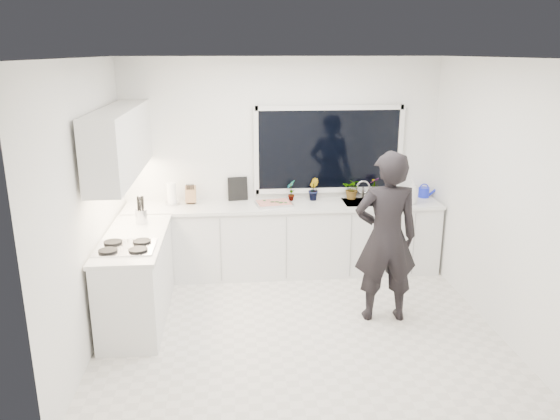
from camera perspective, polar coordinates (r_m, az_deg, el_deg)
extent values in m
cube|color=beige|center=(5.83, 1.85, -12.10)|extent=(4.00, 3.50, 0.02)
cube|color=white|center=(7.02, 0.19, 4.70)|extent=(4.00, 0.02, 2.70)
cube|color=white|center=(5.45, -19.49, 0.34)|extent=(0.02, 3.50, 2.70)
cube|color=white|center=(5.91, 21.71, 1.31)|extent=(0.02, 3.50, 2.70)
cube|color=white|center=(5.13, 2.13, 15.73)|extent=(4.00, 3.50, 0.02)
cube|color=black|center=(7.03, 5.12, 6.32)|extent=(1.80, 0.02, 1.00)
cube|color=white|center=(6.96, 0.42, -3.17)|extent=(3.92, 0.58, 0.88)
cube|color=white|center=(6.00, -14.71, -7.04)|extent=(0.58, 1.60, 0.88)
cube|color=silver|center=(6.81, 0.44, 0.46)|extent=(3.94, 0.62, 0.04)
cube|color=silver|center=(5.83, -15.04, -2.88)|extent=(0.62, 1.60, 0.04)
cube|color=white|center=(5.96, -16.31, 6.87)|extent=(0.34, 2.10, 0.70)
cube|color=silver|center=(7.01, 9.00, 0.45)|extent=(0.58, 0.42, 0.14)
cylinder|color=silver|center=(7.16, 8.67, 2.12)|extent=(0.03, 0.03, 0.22)
cube|color=black|center=(5.50, -15.85, -3.73)|extent=(0.56, 0.48, 0.03)
imported|color=black|center=(5.74, 11.01, -2.83)|extent=(0.68, 0.46, 1.82)
cube|color=silver|center=(6.77, -0.64, 0.67)|extent=(0.48, 0.39, 0.03)
cube|color=red|center=(6.77, -0.64, 0.81)|extent=(0.44, 0.34, 0.01)
cylinder|color=#1625D5|center=(7.36, 14.79, 1.80)|extent=(0.19, 0.19, 0.13)
cylinder|color=white|center=(6.89, -11.23, 1.61)|extent=(0.14, 0.14, 0.26)
cube|color=#9D6649|center=(6.91, -9.31, 1.58)|extent=(0.13, 0.10, 0.22)
cylinder|color=#B5B5B9|center=(6.22, -14.29, -0.65)|extent=(0.16, 0.16, 0.16)
cube|color=black|center=(6.98, -4.57, 2.15)|extent=(0.22, 0.04, 0.28)
cube|color=black|center=(6.98, -4.43, 2.24)|extent=(0.25, 0.06, 0.30)
imported|color=#26662D|center=(6.95, 1.16, 2.07)|extent=(0.09, 0.14, 0.26)
imported|color=#26662D|center=(6.98, 3.48, 2.18)|extent=(0.13, 0.16, 0.28)
imported|color=#26662D|center=(7.08, 7.59, 2.20)|extent=(0.31, 0.30, 0.27)
imported|color=#26662D|center=(7.15, 9.81, 2.28)|extent=(0.22, 0.22, 0.28)
imported|color=#D8BF66|center=(6.97, 13.68, 1.91)|extent=(0.18, 0.18, 0.33)
imported|color=#D8BF66|center=(6.98, 13.55, 1.36)|extent=(0.11, 0.10, 0.19)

